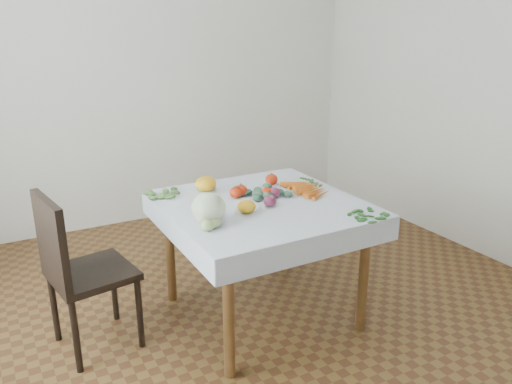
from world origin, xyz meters
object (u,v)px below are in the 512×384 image
table (262,219)px  carrot_bunch (309,188)px  heirloom_back (206,184)px  cabbage (209,208)px  chair (75,264)px

table → carrot_bunch: size_ratio=2.71×
heirloom_back → carrot_bunch: 0.66m
table → cabbage: bearing=-161.0°
chair → carrot_bunch: bearing=-4.5°
carrot_bunch → heirloom_back: bearing=151.6°
chair → carrot_bunch: 1.46m
chair → cabbage: chair is taller
chair → cabbage: bearing=-24.9°
heirloom_back → table: bearing=-61.1°
chair → heirloom_back: (0.86, 0.20, 0.27)m
cabbage → carrot_bunch: (0.78, 0.19, -0.07)m
chair → cabbage: (0.66, -0.31, 0.31)m
table → carrot_bunch: bearing=8.2°
chair → table: bearing=-9.0°
table → cabbage: cabbage is taller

